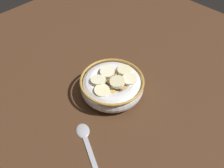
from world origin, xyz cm
name	(u,v)px	position (x,y,z in cm)	size (l,w,h in cm)	color
ground_plane	(112,95)	(0.00, 0.00, -1.00)	(107.25, 107.25, 2.00)	#472B19
cereal_bowl	(112,85)	(0.03, 0.00, 2.60)	(15.24, 15.24, 5.67)	white
spoon	(86,139)	(-13.26, -5.38, 0.33)	(8.04, 14.47, 0.80)	#A5A5AD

